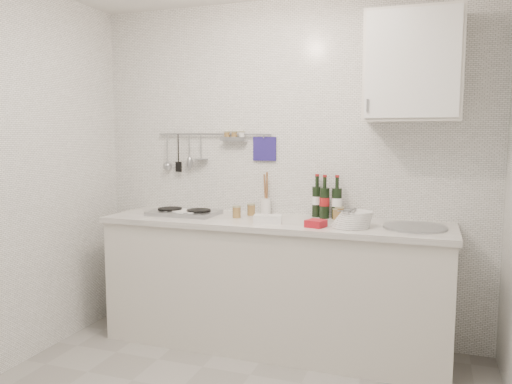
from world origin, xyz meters
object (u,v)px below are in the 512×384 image
plate_stack_sink (353,219)px  utensil_crock (266,204)px  wine_bottles (326,197)px  wall_cabinet (413,67)px  plate_stack_hob (187,213)px

plate_stack_sink → utensil_crock: utensil_crock is taller
wine_bottles → utensil_crock: size_ratio=0.97×
wall_cabinet → plate_stack_hob: 1.87m
plate_stack_hob → wall_cabinet: bearing=4.7°
plate_stack_sink → wall_cabinet: bearing=32.2°
wall_cabinet → wine_bottles: 1.05m
plate_stack_hob → wine_bottles: wine_bottles is taller
plate_stack_hob → plate_stack_sink: 1.24m
plate_stack_sink → wine_bottles: 0.39m
wall_cabinet → plate_stack_sink: wall_cabinet is taller
plate_stack_hob → utensil_crock: bearing=25.9°
plate_stack_hob → utensil_crock: (0.53, 0.26, 0.06)m
wall_cabinet → plate_stack_sink: bearing=-147.8°
wine_bottles → utensil_crock: bearing=174.8°
plate_stack_hob → utensil_crock: size_ratio=0.81×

